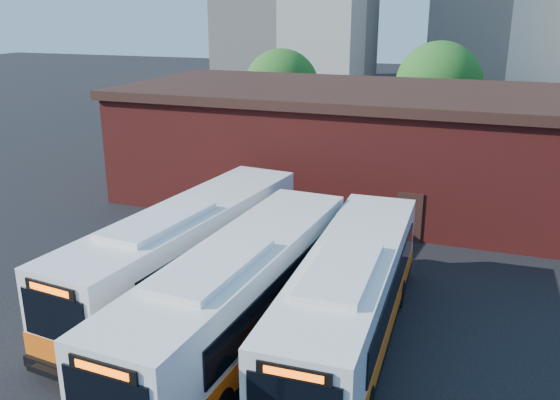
% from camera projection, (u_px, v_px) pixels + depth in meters
% --- Properties ---
extents(ground, '(220.00, 220.00, 0.00)m').
position_uv_depth(ground, '(227.00, 400.00, 16.85)').
color(ground, black).
extents(bus_midwest, '(4.23, 13.78, 3.70)m').
position_uv_depth(bus_midwest, '(187.00, 255.00, 22.53)').
color(bus_midwest, white).
rests_on(bus_midwest, ground).
extents(bus_mideast, '(3.53, 13.62, 3.67)m').
position_uv_depth(bus_mideast, '(239.00, 301.00, 19.01)').
color(bus_mideast, white).
rests_on(bus_mideast, ground).
extents(bus_east, '(3.08, 12.99, 3.52)m').
position_uv_depth(bus_east, '(350.00, 303.00, 19.00)').
color(bus_east, white).
rests_on(bus_east, ground).
extents(depot_building, '(28.60, 12.60, 6.40)m').
position_uv_depth(depot_building, '(374.00, 144.00, 33.71)').
color(depot_building, maroon).
rests_on(depot_building, ground).
extents(tree_west, '(6.00, 6.00, 7.65)m').
position_uv_depth(tree_west, '(281.00, 87.00, 47.28)').
color(tree_west, '#382314').
rests_on(tree_west, ground).
extents(tree_mid, '(6.56, 6.56, 8.36)m').
position_uv_depth(tree_mid, '(439.00, 85.00, 45.00)').
color(tree_mid, '#382314').
rests_on(tree_mid, ground).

